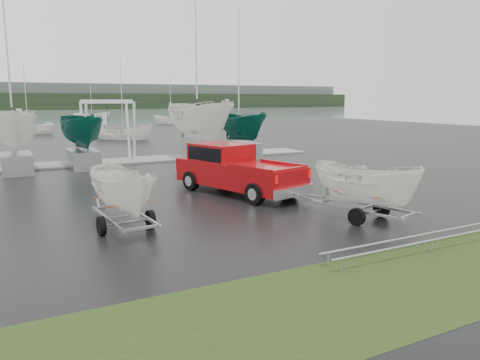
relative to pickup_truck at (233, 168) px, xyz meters
The scene contains 19 objects.
ground_plane 3.18m from the pickup_truck, behind, with size 120.00×120.00×0.00m, color black.
lake 99.75m from the pickup_truck, 91.70° to the left, with size 300.00×300.00×0.00m, color gray.
grass_verge 11.74m from the pickup_truck, 104.64° to the right, with size 40.00×40.00×0.00m, color black.
dock 13.08m from the pickup_truck, 103.09° to the left, with size 30.00×3.00×0.12m, color gray.
treeline 169.73m from the pickup_truck, 91.00° to the left, with size 300.00×8.00×6.00m, color black.
far_hill 177.76m from the pickup_truck, 90.95° to the left, with size 300.00×6.00×10.00m, color #4C5651.
pickup_truck is the anchor object (origin of this frame).
trailer_hitched 6.94m from the pickup_truck, 74.43° to the right, with size 2.10×3.78×4.64m.
trailer_parked 7.18m from the pickup_truck, 146.89° to the right, with size 1.81×3.66×4.67m.
boat_hoist 13.07m from the pickup_truck, 102.06° to the left, with size 3.30×2.18×4.12m.
keelboat_0 13.89m from the pickup_truck, 128.07° to the left, with size 2.53×3.20×10.71m.
keelboat_1 12.08m from the pickup_truck, 113.24° to the left, with size 2.20×3.20×6.94m.
keelboat_2 11.67m from the pickup_truck, 74.45° to the left, with size 2.98×3.20×11.16m.
keelboat_3 12.89m from the pickup_truck, 60.06° to the left, with size 2.15×3.20×10.31m.
mast_rack_2 9.89m from the pickup_truck, 83.90° to the right, with size 7.00×0.56×0.06m.
moored_boat_1 42.90m from the pickup_truck, 97.61° to the left, with size 3.44×3.42×11.24m.
moored_boat_2 29.89m from the pickup_truck, 85.27° to the left, with size 3.41×3.40×11.18m.
moored_boat_3 56.56m from the pickup_truck, 73.23° to the left, with size 3.36×3.37×11.12m.
moored_boat_5 75.31m from the pickup_truck, 84.12° to the left, with size 3.20×3.15×11.43m.
Camera 1 is at (-6.50, -18.25, 4.22)m, focal length 35.00 mm.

